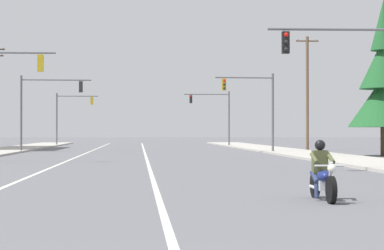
# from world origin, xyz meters

# --- Properties ---
(lane_stripe_center) EXTENTS (0.16, 100.00, 0.01)m
(lane_stripe_center) POSITION_xyz_m (0.19, 45.00, 0.00)
(lane_stripe_center) COLOR beige
(lane_stripe_center) RESTS_ON ground
(lane_stripe_left) EXTENTS (0.16, 100.00, 0.01)m
(lane_stripe_left) POSITION_xyz_m (-4.31, 45.00, 0.00)
(lane_stripe_left) COLOR beige
(lane_stripe_left) RESTS_ON ground
(sidewalk_kerb_right) EXTENTS (4.40, 110.00, 0.14)m
(sidewalk_kerb_right) POSITION_xyz_m (11.60, 40.00, 0.07)
(sidewalk_kerb_right) COLOR #ADA89E
(sidewalk_kerb_right) RESTS_ON ground
(motorcycle_with_rider) EXTENTS (0.70, 2.19, 1.46)m
(motorcycle_with_rider) POSITION_xyz_m (4.11, 10.82, 0.59)
(motorcycle_with_rider) COLOR black
(motorcycle_with_rider) RESTS_ON ground
(traffic_signal_near_right) EXTENTS (5.00, 0.37, 6.20)m
(traffic_signal_near_right) POSITION_xyz_m (8.44, 22.57, 4.11)
(traffic_signal_near_right) COLOR #56565B
(traffic_signal_near_right) RESTS_ON ground
(traffic_signal_mid_right) EXTENTS (4.63, 0.52, 6.20)m
(traffic_signal_mid_right) POSITION_xyz_m (8.85, 48.86, 4.08)
(traffic_signal_mid_right) COLOR #56565B
(traffic_signal_mid_right) RESTS_ON ground
(traffic_signal_mid_left) EXTENTS (5.70, 0.39, 6.20)m
(traffic_signal_mid_left) POSITION_xyz_m (-8.09, 52.36, 4.15)
(traffic_signal_mid_left) COLOR #56565B
(traffic_signal_mid_left) RESTS_ON ground
(traffic_signal_far_right) EXTENTS (5.15, 0.37, 6.20)m
(traffic_signal_far_right) POSITION_xyz_m (8.40, 73.71, 4.11)
(traffic_signal_far_right) COLOR #56565B
(traffic_signal_far_right) RESTS_ON ground
(traffic_signal_far_left) EXTENTS (4.93, 0.37, 6.20)m
(traffic_signal_far_left) POSITION_xyz_m (-8.51, 78.95, 4.10)
(traffic_signal_far_left) COLOR #56565B
(traffic_signal_far_left) RESTS_ON ground
(utility_pole_right_far) EXTENTS (2.02, 0.26, 10.04)m
(utility_pole_right_far) POSITION_xyz_m (14.54, 55.77, 5.22)
(utility_pole_right_far) COLOR brown
(utility_pole_right_far) RESTS_ON ground
(conifer_tree_right_verge_far) EXTENTS (4.80, 4.80, 10.57)m
(conifer_tree_right_verge_far) POSITION_xyz_m (16.18, 40.83, 4.84)
(conifer_tree_right_verge_far) COLOR #423023
(conifer_tree_right_verge_far) RESTS_ON ground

